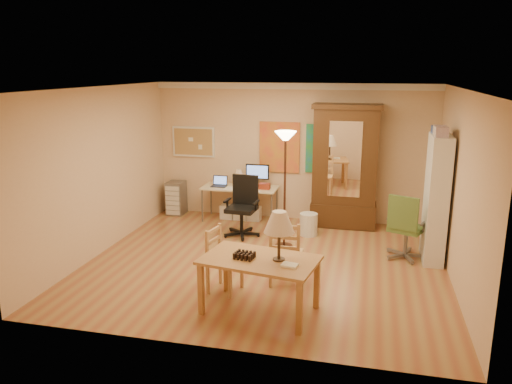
% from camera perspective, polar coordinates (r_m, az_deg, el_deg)
% --- Properties ---
extents(floor, '(5.50, 5.50, 0.00)m').
position_cam_1_polar(floor, '(7.91, 1.07, -8.15)').
color(floor, '#9C5837').
rests_on(floor, ground).
extents(crown_molding, '(5.50, 0.08, 0.12)m').
position_cam_1_polar(crown_molding, '(9.75, 4.25, 11.98)').
color(crown_molding, white).
rests_on(crown_molding, floor).
extents(corkboard, '(0.90, 0.04, 0.62)m').
position_cam_1_polar(corkboard, '(10.38, -7.15, 5.72)').
color(corkboard, tan).
rests_on(corkboard, floor).
extents(art_panel_left, '(0.80, 0.04, 1.00)m').
position_cam_1_polar(art_panel_left, '(9.92, 2.70, 5.13)').
color(art_panel_left, gold).
rests_on(art_panel_left, floor).
extents(art_panel_right, '(0.75, 0.04, 0.95)m').
position_cam_1_polar(art_panel_right, '(9.80, 7.90, 4.90)').
color(art_panel_right, teal).
rests_on(art_panel_right, floor).
extents(dining_table, '(1.53, 1.07, 1.32)m').
position_cam_1_polar(dining_table, '(6.14, 1.22, -6.51)').
color(dining_table, '#985C31').
rests_on(dining_table, floor).
extents(ladder_chair_back, '(0.45, 0.43, 0.95)m').
position_cam_1_polar(ladder_chair_back, '(7.05, 3.43, -7.17)').
color(ladder_chair_back, tan).
rests_on(ladder_chair_back, floor).
extents(ladder_chair_left, '(0.47, 0.48, 0.90)m').
position_cam_1_polar(ladder_chair_left, '(6.87, -3.80, -7.96)').
color(ladder_chair_left, tan).
rests_on(ladder_chair_left, floor).
extents(torchiere_lamp, '(0.36, 0.36, 1.99)m').
position_cam_1_polar(torchiere_lamp, '(8.20, 3.36, 4.22)').
color(torchiere_lamp, '#3E2219').
rests_on(torchiere_lamp, floor).
extents(computer_desk, '(1.49, 0.65, 1.13)m').
position_cam_1_polar(computer_desk, '(9.98, -1.64, -0.89)').
color(computer_desk, '#C2B18E').
rests_on(computer_desk, floor).
extents(office_chair_black, '(0.67, 0.67, 1.09)m').
position_cam_1_polar(office_chair_black, '(9.10, -1.58, -3.19)').
color(office_chair_black, black).
rests_on(office_chair_black, floor).
extents(office_chair_green, '(0.66, 0.66, 1.07)m').
position_cam_1_polar(office_chair_green, '(8.36, 16.65, -5.44)').
color(office_chair_green, slate).
rests_on(office_chair_green, floor).
extents(drawer_cart, '(0.34, 0.41, 0.68)m').
position_cam_1_polar(drawer_cart, '(10.52, -9.12, -0.68)').
color(drawer_cart, slate).
rests_on(drawer_cart, floor).
extents(armoire, '(1.27, 0.60, 2.34)m').
position_cam_1_polar(armoire, '(9.62, 10.12, 2.02)').
color(armoire, '#3A260F').
rests_on(armoire, floor).
extents(bookshelf, '(0.30, 0.80, 2.00)m').
position_cam_1_polar(bookshelf, '(8.25, 19.87, -0.79)').
color(bookshelf, white).
rests_on(bookshelf, floor).
extents(wastebin, '(0.33, 0.33, 0.41)m').
position_cam_1_polar(wastebin, '(9.17, 6.03, -3.70)').
color(wastebin, silver).
rests_on(wastebin, floor).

